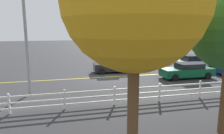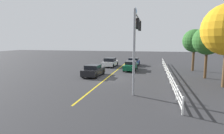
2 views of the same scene
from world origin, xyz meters
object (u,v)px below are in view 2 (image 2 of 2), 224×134
car_0 (110,62)px  car_3 (93,71)px  tree_0 (194,41)px  tree_2 (207,41)px  car_2 (134,62)px  car_1 (131,66)px

car_0 → car_3: size_ratio=1.07×
tree_0 → car_0: bearing=-98.3°
car_0 → tree_2: (7.79, 13.44, 3.74)m
car_0 → car_2: bearing=-56.3°
tree_0 → car_3: bearing=-60.7°
tree_0 → tree_2: bearing=2.5°
tree_2 → car_3: bearing=-83.4°
car_1 → tree_2: tree_2 is taller
tree_0 → tree_2: (5.86, 0.25, 0.03)m
car_3 → tree_0: tree_0 is taller
car_1 → car_2: car_1 is taller
tree_0 → car_1: bearing=-80.9°
tree_2 → car_2: bearing=-136.5°
car_0 → tree_0: size_ratio=0.72×
car_1 → tree_0: bearing=99.5°
car_1 → tree_0: tree_0 is taller
car_0 → car_3: 9.35m
car_3 → tree_0: size_ratio=0.68×
car_0 → tree_2: 15.98m
car_0 → car_3: bearing=-177.9°
car_0 → car_1: size_ratio=0.93×
car_2 → tree_0: tree_0 is taller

